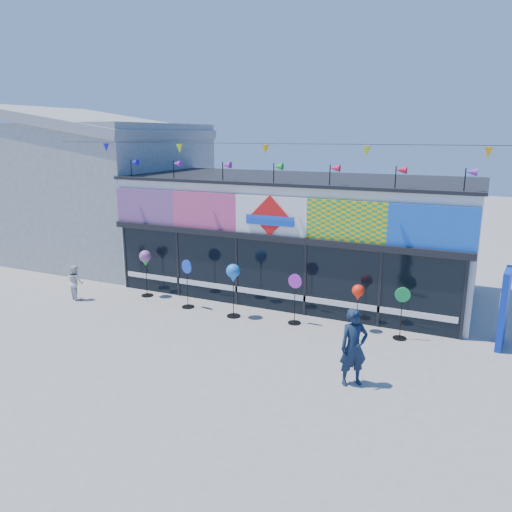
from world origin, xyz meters
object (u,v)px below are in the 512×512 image
Objects in this scene: spinner_5 at (401,312)px; spinner_4 at (358,294)px; spinner_0 at (145,260)px; spinner_1 at (187,282)px; spinner_2 at (233,275)px; child at (75,282)px; adult_man at (354,347)px; blue_sign at (504,308)px; spinner_3 at (295,298)px.

spinner_4 is at bearing 175.97° from spinner_5.
spinner_4 is at bearing -0.33° from spinner_0.
spinner_2 reaches higher than spinner_1.
spinner_1 reaches higher than child.
spinner_4 is 0.93× the size of spinner_5.
adult_man is (0.69, -3.21, -0.21)m from spinner_4.
spinner_5 is at bearing -151.32° from child.
spinner_2 is 5.25m from adult_man.
blue_sign is 7.63m from spinner_2.
adult_man is 10.38m from child.
child is (-10.19, 1.94, -0.30)m from adult_man.
child is (-2.00, -1.32, -0.72)m from spinner_0.
spinner_3 is at bearing 2.04° from spinner_1.
spinner_3 reaches higher than spinner_5.
spinner_2 is 1.13× the size of spinner_5.
spinner_0 is 2.06m from spinner_1.
adult_man is at bearing -77.84° from spinner_4.
spinner_2 reaches higher than spinner_5.
spinner_0 is at bearing 177.16° from spinner_3.
adult_man reaches higher than spinner_5.
spinner_1 is 1.08× the size of spinner_5.
child is at bearing -167.14° from spinner_1.
spinner_5 is (3.09, 0.15, -0.03)m from spinner_3.
spinner_5 is at bearing -0.86° from spinner_0.
spinner_4 is at bearing -149.97° from child.
spinner_0 is 5.69m from spinner_3.
spinner_0 is 8.76m from spinner_5.
spinner_0 reaches higher than spinner_5.
spinner_3 is 3.09m from spinner_5.
spinner_4 is (1.84, 0.24, 0.30)m from spinner_3.
blue_sign is 1.26× the size of spinner_2.
adult_man is (4.46, -2.72, -0.46)m from spinner_2.
adult_man is at bearing -100.15° from spinner_5.
spinner_1 is at bearing -176.19° from spinner_4.
spinner_0 is 3.76m from spinner_2.
spinner_4 is at bearing 7.36° from spinner_3.
spinner_2 is at bearing -149.85° from child.
spinner_0 is at bearing 179.14° from spinner_5.
spinner_1 is (1.96, -0.41, -0.47)m from spinner_0.
adult_man is (8.19, -3.25, -0.42)m from spinner_0.
blue_sign is 1.54× the size of spinner_4.
blue_sign is at bearing 7.98° from spinner_3.
spinner_0 is at bearing 120.44° from adult_man.
blue_sign is 11.29m from spinner_0.
spinner_2 reaches higher than spinner_0.
spinner_0 reaches higher than spinner_1.
spinner_0 is (-11.28, -0.51, 0.25)m from blue_sign.
spinner_0 is 1.19× the size of spinner_4.
spinner_3 is (3.70, 0.13, -0.04)m from spinner_1.
child is at bearing -173.70° from spinner_5.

